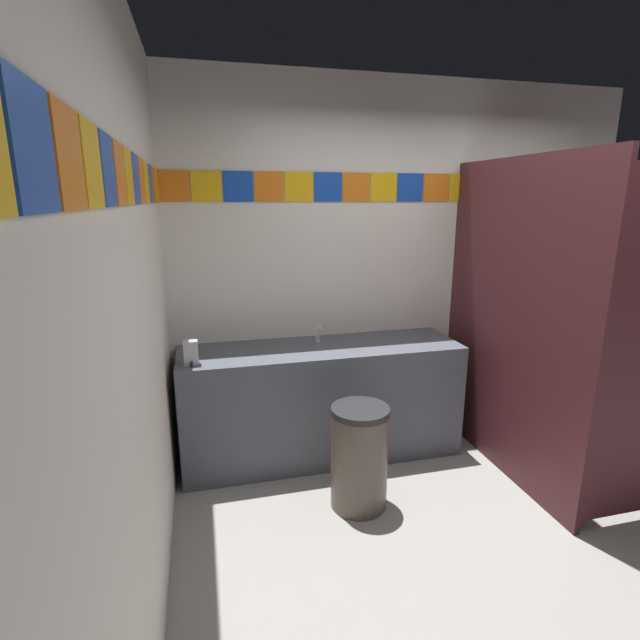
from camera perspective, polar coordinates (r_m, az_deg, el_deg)
ground_plane at (r=3.10m, az=22.15°, el=-24.21°), size 8.02×8.02×0.00m
wall_back at (r=3.88m, az=10.01°, el=6.64°), size 3.65×0.09×2.74m
wall_side at (r=1.98m, az=-22.00°, el=-1.48°), size 0.09×3.16×2.74m
vanity_counter at (r=3.59m, az=0.17°, el=-9.51°), size 2.02×0.58×0.84m
faucet_center at (r=3.51m, az=-0.19°, el=-1.94°), size 0.04×0.10×0.14m
soap_dispenser at (r=3.16m, az=-15.12°, el=-3.81°), size 0.09×0.09×0.16m
stall_divider at (r=3.35m, az=26.56°, el=-1.19°), size 0.92×1.55×2.14m
toilet at (r=4.16m, az=23.70°, el=-9.16°), size 0.39×0.49×0.74m
trash_bin at (r=3.07m, az=4.70°, el=-15.95°), size 0.36×0.36×0.66m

